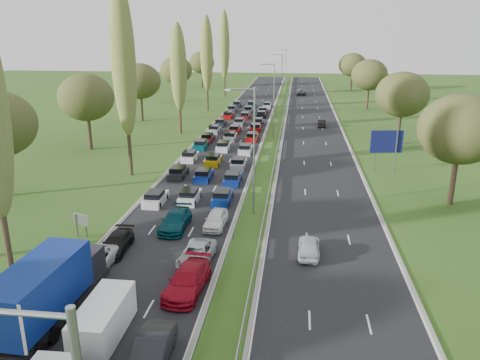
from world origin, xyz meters
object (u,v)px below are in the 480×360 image
(direction_sign, at_px, (387,143))
(white_van_rear, at_px, (105,317))
(info_sign, at_px, (81,222))
(near_car_3, at_px, (116,243))
(blue_lorry, at_px, (49,289))
(near_car_2, at_px, (93,262))

(direction_sign, bearing_deg, white_van_rear, -120.83)
(white_van_rear, relative_size, info_sign, 2.54)
(near_car_3, distance_m, blue_lorry, 9.61)
(info_sign, bearing_deg, white_van_rear, -59.93)
(white_van_rear, bearing_deg, direction_sign, 58.74)
(blue_lorry, xyz_separation_m, white_van_rear, (3.75, -0.88, -1.03))
(blue_lorry, bearing_deg, near_car_3, 90.77)
(blue_lorry, relative_size, white_van_rear, 1.83)
(near_car_3, bearing_deg, blue_lorry, -94.12)
(near_car_3, bearing_deg, white_van_rear, -73.88)
(near_car_3, xyz_separation_m, blue_lorry, (-0.36, -9.50, 1.44))
(near_car_2, xyz_separation_m, direction_sign, (25.38, 29.05, 2.83))
(near_car_3, distance_m, direction_sign, 35.91)
(near_car_3, bearing_deg, direction_sign, 43.95)
(near_car_3, bearing_deg, info_sign, 148.87)
(direction_sign, bearing_deg, near_car_3, -134.11)
(near_car_3, height_order, direction_sign, direction_sign)
(near_car_3, relative_size, blue_lorry, 0.47)
(near_car_3, xyz_separation_m, white_van_rear, (3.38, -10.38, 0.41))
(blue_lorry, xyz_separation_m, info_sign, (-3.52, 11.67, -0.76))
(near_car_2, xyz_separation_m, info_sign, (-3.42, 5.52, 0.63))
(near_car_2, relative_size, near_car_3, 1.11)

